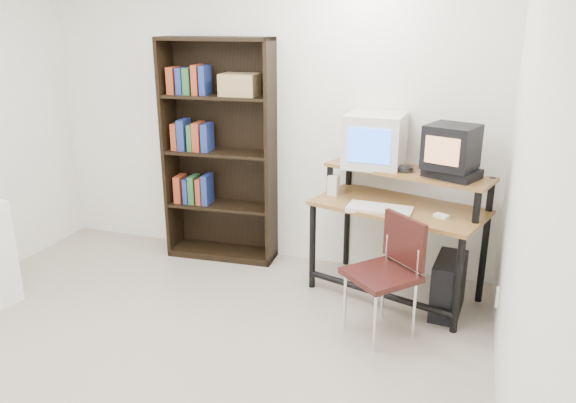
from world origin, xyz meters
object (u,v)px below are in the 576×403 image
(bookshelf, at_px, (220,149))
(pc_tower, at_px, (448,286))
(crt_tv, at_px, (451,147))
(school_chair, at_px, (390,264))
(computer_desk, at_px, (400,210))
(crt_monitor, at_px, (375,140))

(bookshelf, bearing_deg, pc_tower, -16.58)
(crt_tv, distance_m, school_chair, 0.96)
(pc_tower, distance_m, bookshelf, 2.20)
(pc_tower, relative_size, bookshelf, 0.23)
(pc_tower, bearing_deg, bookshelf, 172.24)
(computer_desk, relative_size, bookshelf, 0.72)
(school_chair, bearing_deg, bookshelf, -166.08)
(computer_desk, distance_m, pc_tower, 0.66)
(crt_monitor, bearing_deg, computer_desk, -35.84)
(crt_monitor, bearing_deg, bookshelf, 178.46)
(computer_desk, distance_m, crt_tv, 0.61)
(crt_tv, height_order, pc_tower, crt_tv)
(school_chair, bearing_deg, crt_tv, 103.92)
(pc_tower, xyz_separation_m, school_chair, (-0.38, -0.41, 0.30))
(computer_desk, distance_m, school_chair, 0.62)
(crt_tv, bearing_deg, school_chair, -98.76)
(computer_desk, xyz_separation_m, crt_monitor, (-0.24, 0.19, 0.48))
(crt_monitor, distance_m, bookshelf, 1.38)
(pc_tower, height_order, school_chair, school_chair)
(crt_tv, height_order, school_chair, crt_tv)
(crt_monitor, relative_size, crt_tv, 1.10)
(crt_tv, xyz_separation_m, bookshelf, (-1.94, 0.28, -0.22))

